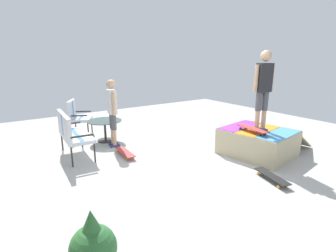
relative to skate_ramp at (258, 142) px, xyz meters
name	(u,v)px	position (x,y,z in m)	size (l,w,h in m)	color
ground_plane	(187,158)	(0.83, 1.44, -0.35)	(12.00, 12.00, 0.10)	#B2B2AD
skate_ramp	(258,142)	(0.00, 0.00, 0.00)	(1.74, 2.26, 0.60)	tan
patio_bench	(71,131)	(2.27, 3.62, 0.31)	(1.29, 0.64, 1.02)	#2D2823
patio_chair_near_house	(77,114)	(3.93, 3.01, 0.31)	(0.81, 0.78, 1.02)	#2D2823
patio_table	(105,126)	(2.96, 2.56, 0.10)	(0.90, 0.90, 0.57)	#2D2823
person_watching	(112,108)	(2.46, 2.53, 0.68)	(0.47, 0.28, 1.68)	navy
person_skater	(263,85)	(-0.08, 0.10, 1.33)	(0.30, 0.47, 1.75)	navy
skateboard_by_bench	(125,152)	(1.66, 2.61, -0.22)	(0.81, 0.25, 0.10)	#B23838
skateboard_spare	(272,176)	(-1.03, 0.93, -0.22)	(0.82, 0.41, 0.10)	black
skateboard_on_ramp	(253,129)	(-0.08, 0.35, 0.39)	(0.82, 0.29, 0.10)	#B23838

